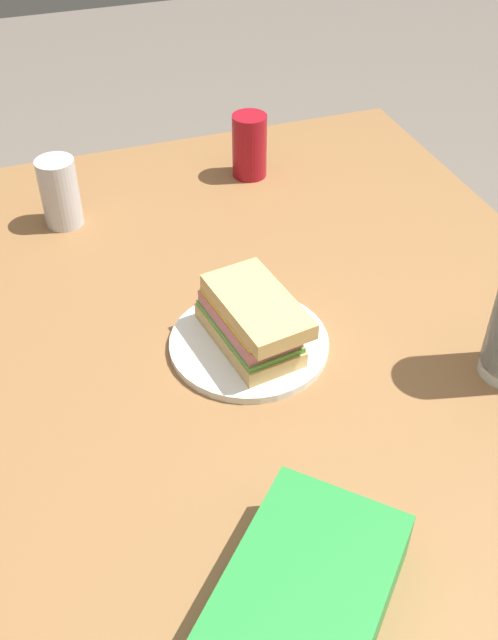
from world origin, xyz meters
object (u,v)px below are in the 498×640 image
dining_table (303,417)px  sandwich (251,320)px  paper_plate (249,343)px  soda_can_silver (60,192)px  chip_bag (304,599)px  soda_can_red (249,146)px

dining_table → sandwich: 0.17m
paper_plate → soda_can_silver: soda_can_silver is taller
chip_bag → dining_table: bearing=21.5°
sandwich → soda_can_silver: (-0.42, -0.20, 0.01)m
paper_plate → sandwich: sandwich is taller
paper_plate → sandwich: 0.05m
soda_can_silver → chip_bag: bearing=8.4°
dining_table → soda_can_red: size_ratio=11.95×
dining_table → soda_can_silver: 0.57m
soda_can_red → dining_table: bearing=-11.0°
dining_table → soda_can_silver: (-0.49, -0.26, 0.15)m
sandwich → chip_bag: size_ratio=0.84×
sandwich → soda_can_silver: bearing=-154.0°
sandwich → soda_can_red: 0.50m
paper_plate → sandwich: (0.00, 0.00, 0.05)m
dining_table → paper_plate: bearing=-142.9°
soda_can_red → chip_bag: bearing=-15.7°
sandwich → chip_bag: bearing=-11.9°
soda_can_red → paper_plate: bearing=-19.3°
paper_plate → soda_can_red: size_ratio=1.87×
sandwich → soda_can_red: size_ratio=1.58×
paper_plate → soda_can_silver: size_ratio=1.87×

